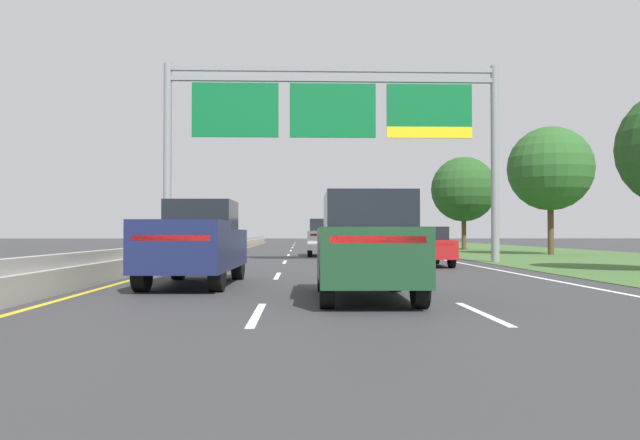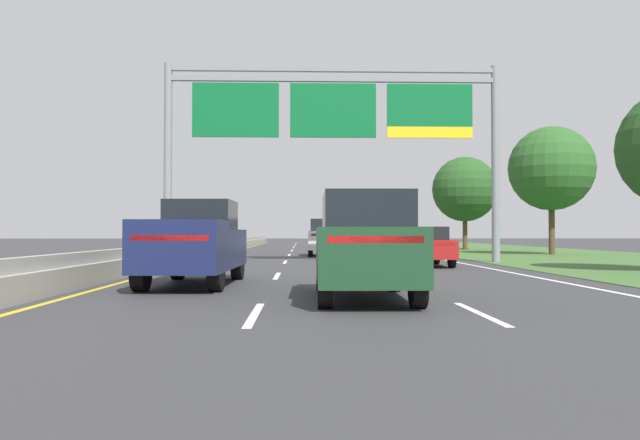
% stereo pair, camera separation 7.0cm
% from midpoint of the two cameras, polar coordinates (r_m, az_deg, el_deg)
% --- Properties ---
extents(ground_plane, '(220.00, 220.00, 0.00)m').
position_cam_midpoint_polar(ground_plane, '(34.66, 0.01, -3.39)').
color(ground_plane, '#333335').
extents(lane_striping, '(11.96, 106.00, 0.01)m').
position_cam_midpoint_polar(lane_striping, '(34.20, 0.03, -3.41)').
color(lane_striping, white).
rests_on(lane_striping, ground).
extents(grass_verge_right, '(14.00, 110.00, 0.02)m').
position_cam_midpoint_polar(grass_verge_right, '(37.77, 21.70, -3.11)').
color(grass_verge_right, '#3D602D').
rests_on(grass_verge_right, ground).
extents(median_barrier_concrete, '(0.60, 110.00, 0.85)m').
position_cam_midpoint_polar(median_barrier_concrete, '(35.06, -10.85, -2.76)').
color(median_barrier_concrete, '#99968E').
rests_on(median_barrier_concrete, ground).
extents(overhead_sign_gantry, '(15.06, 0.42, 8.89)m').
position_cam_midpoint_polar(overhead_sign_gantry, '(27.98, 1.10, 9.15)').
color(overhead_sign_gantry, gray).
rests_on(overhead_sign_gantry, ground).
extents(pickup_truck_navy, '(2.15, 5.45, 2.20)m').
position_cam_midpoint_polar(pickup_truck_navy, '(16.16, -11.48, -2.07)').
color(pickup_truck_navy, '#161E47').
rests_on(pickup_truck_navy, ground).
extents(car_white_centre_lane_suv, '(1.93, 4.71, 2.11)m').
position_cam_midpoint_polar(car_white_centre_lane_suv, '(35.70, 0.30, -1.56)').
color(car_white_centre_lane_suv, silver).
rests_on(car_white_centre_lane_suv, ground).
extents(car_darkgreen_centre_lane_suv, '(1.98, 4.73, 2.11)m').
position_cam_midpoint_polar(car_darkgreen_centre_lane_suv, '(12.48, 4.07, -2.25)').
color(car_darkgreen_centre_lane_suv, '#193D23').
rests_on(car_darkgreen_centre_lane_suv, ground).
extents(car_red_right_lane_sedan, '(1.91, 4.44, 1.57)m').
position_cam_midpoint_polar(car_red_right_lane_sedan, '(25.29, 9.45, -2.33)').
color(car_red_right_lane_sedan, maroon).
rests_on(car_red_right_lane_sedan, ground).
extents(roadside_tree_mid, '(5.08, 5.08, 7.76)m').
position_cam_midpoint_polar(roadside_tree_mid, '(39.99, 20.42, 4.45)').
color(roadside_tree_mid, '#4C3823').
rests_on(roadside_tree_mid, ground).
extents(roadside_tree_far, '(5.04, 5.04, 7.25)m').
position_cam_midpoint_polar(roadside_tree_far, '(49.42, 13.07, 2.77)').
color(roadside_tree_far, '#4C3823').
rests_on(roadside_tree_far, ground).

